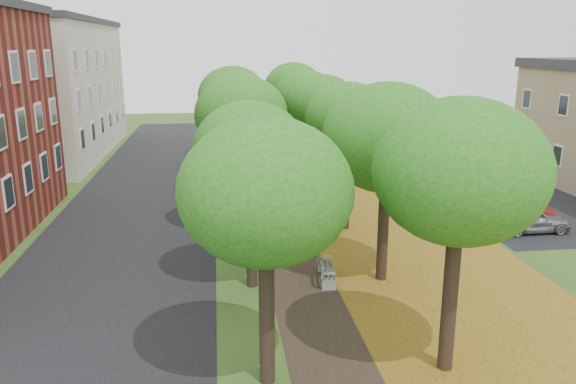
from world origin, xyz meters
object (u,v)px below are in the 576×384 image
object	(u,v)px
car_red	(513,209)
car_grey	(478,190)
car_white	(463,179)
car_silver	(530,219)
bench	(325,270)

from	to	relation	value
car_red	car_grey	bearing A→B (deg)	23.90
car_grey	car_white	xyz separation A→B (m)	(0.10, 2.30, 0.09)
car_silver	car_red	world-z (taller)	car_red
car_red	car_grey	world-z (taller)	car_grey
bench	car_white	bearing A→B (deg)	-36.06
bench	car_grey	size ratio (longest dim) A/B	0.41
car_silver	car_grey	distance (m)	5.32
car_red	car_grey	size ratio (longest dim) A/B	0.87
car_grey	car_red	bearing A→B (deg)	171.13
car_grey	bench	bearing A→B (deg)	123.62
car_white	car_red	bearing A→B (deg)	171.54
bench	car_silver	bearing A→B (deg)	-62.17
car_white	bench	bearing A→B (deg)	130.84
car_silver	car_white	xyz separation A→B (m)	(0.10, 7.63, 0.13)
bench	car_white	world-z (taller)	car_white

